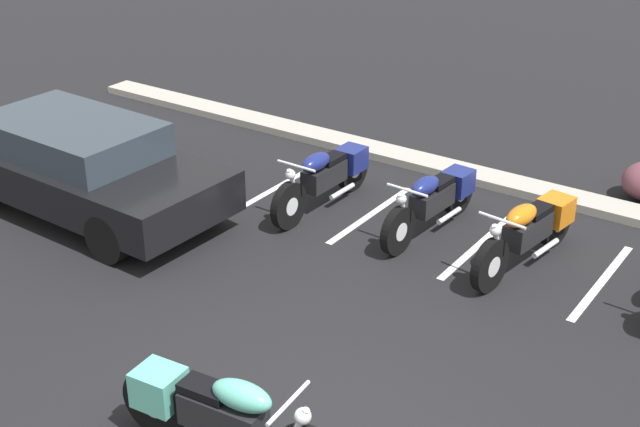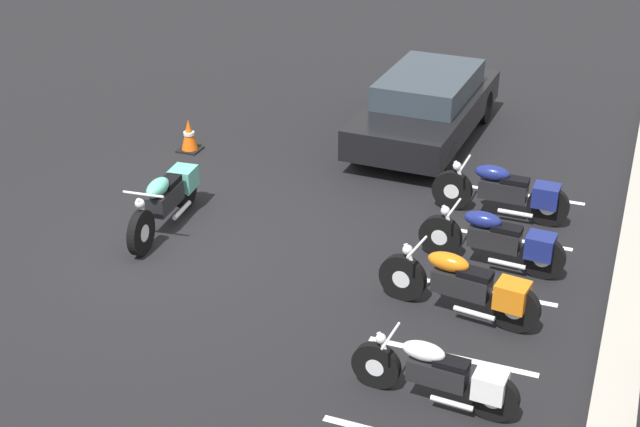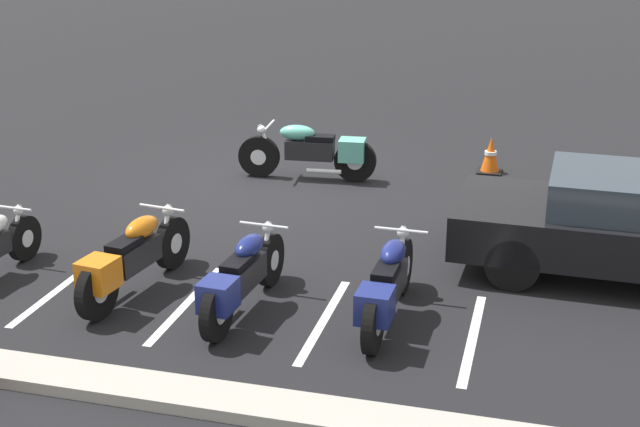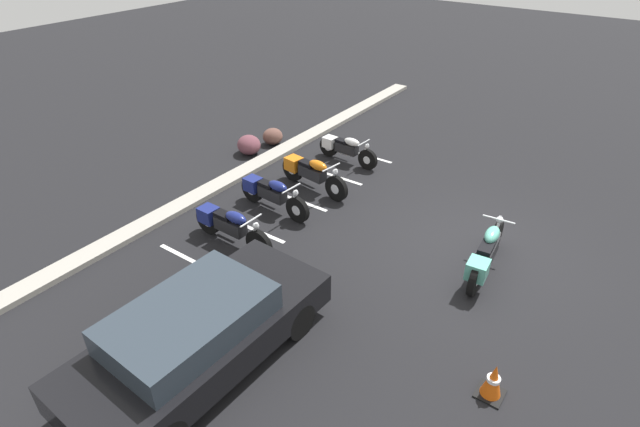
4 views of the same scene
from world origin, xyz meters
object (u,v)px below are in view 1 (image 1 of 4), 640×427
object	(u,v)px
parked_bike_1	(435,199)
car_black	(80,164)
parked_bike_0	(327,175)
parked_bike_2	(530,230)
motorcycle_teal_featured	(217,414)

from	to	relation	value
parked_bike_1	car_black	bearing A→B (deg)	-58.79
parked_bike_0	parked_bike_2	xyz separation A→B (m)	(2.97, 0.02, 0.01)
motorcycle_teal_featured	parked_bike_2	world-z (taller)	motorcycle_teal_featured
parked_bike_0	parked_bike_1	size ratio (longest dim) A/B	1.02
motorcycle_teal_featured	parked_bike_0	bearing A→B (deg)	108.85
parked_bike_1	parked_bike_0	bearing A→B (deg)	-79.77
motorcycle_teal_featured	car_black	size ratio (longest dim) A/B	0.52
parked_bike_0	parked_bike_2	size ratio (longest dim) A/B	0.99
parked_bike_1	car_black	xyz separation A→B (m)	(-4.27, -2.20, 0.24)
parked_bike_1	motorcycle_teal_featured	bearing A→B (deg)	10.14
parked_bike_0	parked_bike_1	distance (m)	1.60
parked_bike_0	car_black	size ratio (longest dim) A/B	0.50
motorcycle_teal_featured	parked_bike_1	distance (m)	5.03
parked_bike_1	parked_bike_2	xyz separation A→B (m)	(1.39, -0.15, 0.02)
parked_bike_2	car_black	bearing A→B (deg)	-62.31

